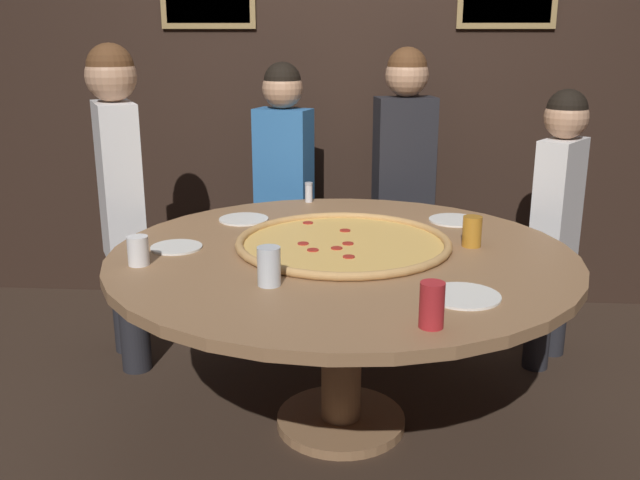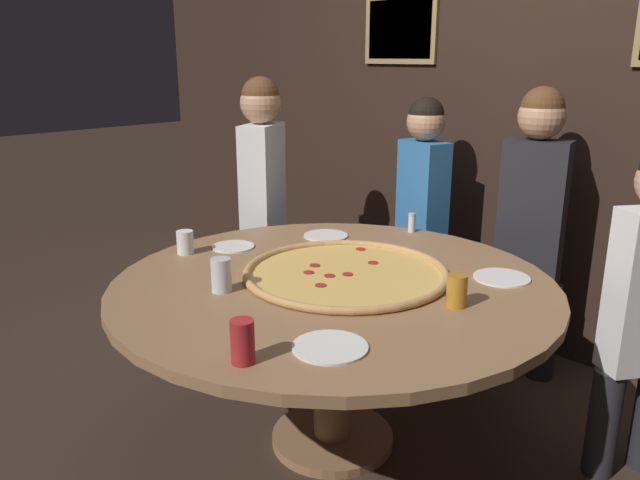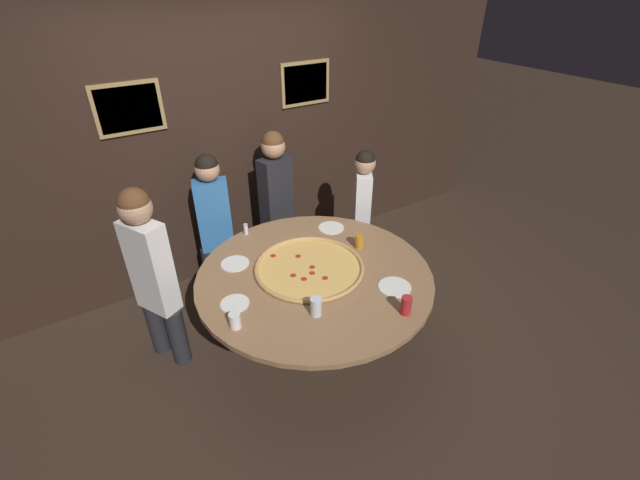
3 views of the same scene
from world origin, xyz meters
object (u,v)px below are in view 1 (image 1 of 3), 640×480
Objects in this scene: diner_centre_back at (120,189)px; drink_cup_near_left at (472,231)px; drink_cup_by_shaker at (432,305)px; white_plate_beside_cup at (244,219)px; diner_far_left at (557,213)px; dining_table at (342,280)px; white_plate_left_side at (454,220)px; condiment_shaker at (309,192)px; giant_pizza at (342,243)px; white_plate_right_side at (177,247)px; diner_far_right at (284,178)px; drink_cup_near_right at (138,251)px; diner_side_left at (404,171)px; white_plate_near_front at (463,296)px; drink_cup_front_edge at (269,266)px.

drink_cup_near_left is at bearing -132.79° from diner_centre_back.
drink_cup_by_shaker is at bearing -160.15° from diner_centre_back.
diner_far_left is at bearing 9.49° from white_plate_beside_cup.
dining_table is at bearing 112.07° from drink_cup_by_shaker.
white_plate_left_side is 0.93m from white_plate_beside_cup.
diner_centre_back is (-0.84, -0.26, 0.06)m from condiment_shaker.
giant_pizza is 1.13m from diner_far_left.
diner_far_right is at bearing 75.83° from white_plate_right_side.
giant_pizza is at bearing -38.66° from white_plate_beside_cup.
drink_cup_near_right is at bearing -112.45° from white_plate_beside_cup.
diner_centre_back is at bearing -51.19° from diner_far_left.
drink_cup_by_shaker is 0.09× the size of diner_side_left.
white_plate_left_side is 0.15× the size of diner_side_left.
drink_cup_near_right is 0.47× the size of white_plate_left_side.
white_plate_right_side is (-1.04, 0.45, 0.00)m from white_plate_near_front.
white_plate_near_front is (-0.10, -0.56, -0.06)m from drink_cup_near_left.
diner_side_left is at bearing 75.35° from giant_pizza.
dining_table is 1.27× the size of diner_far_right.
condiment_shaker is 0.58m from diner_side_left.
dining_table is at bearing -0.17° from white_plate_right_side.
giant_pizza is at bearing -23.32° from diner_far_left.
dining_table is 1.19m from diner_centre_back.
condiment_shaker is 0.07× the size of diner_far_left.
diner_centre_back is at bearing 164.47° from drink_cup_near_left.
dining_table is 0.84m from condiment_shaker.
condiment_shaker is at bearing 134.75° from diner_far_right.
white_plate_near_front is 0.16× the size of diner_centre_back.
drink_cup_by_shaker is (0.28, -0.69, 0.18)m from dining_table.
drink_cup_near_left reaches higher than drink_cup_near_right.
drink_cup_near_left reaches higher than giant_pizza.
diner_side_left is (0.99, 1.35, 0.04)m from drink_cup_near_right.
diner_far_right reaches higher than dining_table.
white_plate_right_side is 0.14× the size of diner_side_left.
diner_side_left is at bearing 71.86° from drink_cup_front_edge.
diner_far_right is (-0.64, 1.80, -0.02)m from drink_cup_by_shaker.
dining_table is at bearing -134.20° from white_plate_left_side.
drink_cup_near_left is 0.83m from drink_cup_by_shaker.
white_plate_beside_cup is 0.17× the size of diner_far_left.
white_plate_near_front is at bearing 81.06° from diner_side_left.
diner_far_left is 0.89× the size of diner_side_left.
white_plate_right_side is at bearing 156.65° from white_plate_near_front.
giant_pizza is 0.56× the size of diner_centre_back.
drink_cup_front_edge is 0.58× the size of white_plate_left_side.
diner_side_left is (-0.69, 0.47, 0.09)m from diner_far_left.
drink_cup_near_right is at bearing -117.46° from condiment_shaker.
giant_pizza is at bearing 127.77° from white_plate_near_front.
diner_far_right is at bearing -73.63° from diner_far_left.
white_plate_left_side is 0.69m from diner_side_left.
drink_cup_by_shaker is at bearing -99.29° from white_plate_left_side.
drink_cup_near_right is (-0.72, -0.21, 0.17)m from dining_table.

